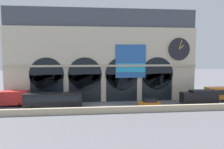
% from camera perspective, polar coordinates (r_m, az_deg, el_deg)
% --- Properties ---
extents(ground_plane, '(200.00, 200.00, 0.00)m').
position_cam_1_polar(ground_plane, '(44.85, -1.71, -8.36)').
color(ground_plane, slate).
extents(quay_parapet_wall, '(90.00, 0.70, 1.16)m').
position_cam_1_polar(quay_parapet_wall, '(40.22, -1.15, -9.13)').
color(quay_parapet_wall, '#BCAD8C').
rests_on(quay_parapet_wall, ground).
extents(station_building, '(42.40, 5.62, 20.62)m').
position_cam_1_polar(station_building, '(51.14, -2.40, 4.68)').
color(station_building, beige).
rests_on(station_building, ground).
extents(box_truck_west, '(7.50, 2.91, 3.12)m').
position_cam_1_polar(box_truck_west, '(49.60, -24.90, -5.52)').
color(box_truck_west, '#28479E').
rests_on(box_truck_west, ground).
extents(bus_midwest, '(11.00, 3.25, 3.10)m').
position_cam_1_polar(bus_midwest, '(44.47, -14.85, -6.31)').
color(bus_midwest, black).
rests_on(bus_midwest, ground).
extents(car_mideast, '(4.40, 2.22, 1.55)m').
position_cam_1_polar(car_mideast, '(45.48, 9.59, -7.21)').
color(car_mideast, orange).
rests_on(car_mideast, ground).
extents(box_truck_east, '(7.50, 2.91, 3.12)m').
position_cam_1_polar(box_truck_east, '(49.50, 21.62, -5.42)').
color(box_truck_east, black).
rests_on(box_truck_east, ground).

